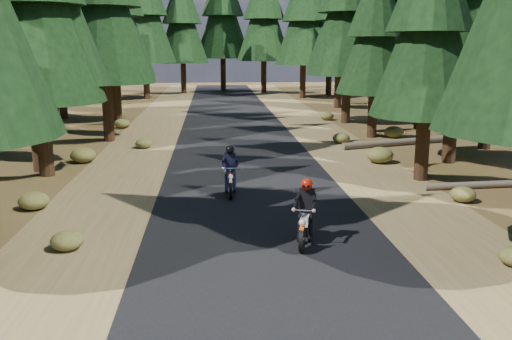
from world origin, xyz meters
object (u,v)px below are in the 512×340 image
at_px(log_near, 396,142).
at_px(rider_follow, 230,179).
at_px(log_far, 477,185).
at_px(rider_lead, 305,223).

bearing_deg(log_near, rider_follow, -151.98).
distance_m(log_far, rider_follow, 8.17).
bearing_deg(rider_follow, log_far, -177.90).
height_order(log_far, rider_lead, rider_lead).
distance_m(log_near, log_far, 8.31).
distance_m(log_far, rider_lead, 8.20).
distance_m(rider_lead, rider_follow, 5.01).
relative_size(rider_lead, rider_follow, 1.04).
relative_size(log_near, rider_lead, 3.18).
bearing_deg(rider_follow, rider_lead, 109.65).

